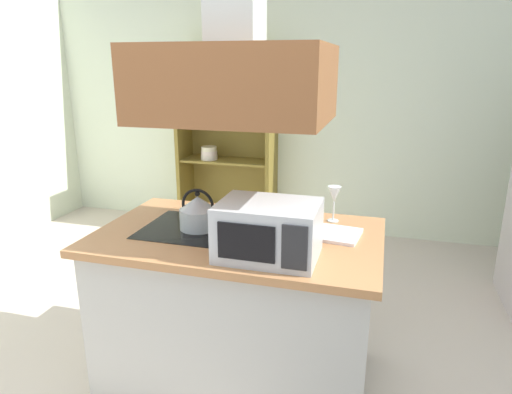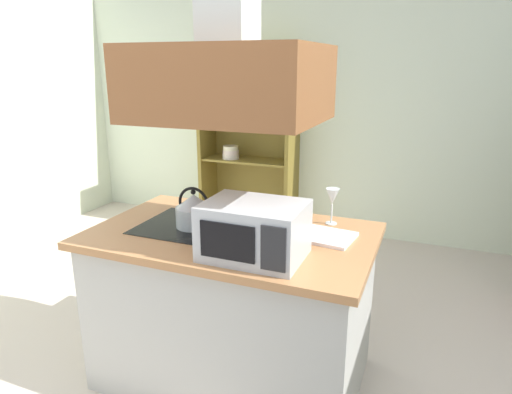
{
  "view_description": "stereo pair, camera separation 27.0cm",
  "coord_description": "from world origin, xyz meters",
  "px_view_note": "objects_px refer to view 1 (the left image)",
  "views": [
    {
      "loc": [
        0.72,
        -1.77,
        1.77
      ],
      "look_at": [
        0.01,
        0.73,
        1.0
      ],
      "focal_mm": 31.77,
      "sensor_mm": 36.0,
      "label": 1
    },
    {
      "loc": [
        0.98,
        -1.68,
        1.77
      ],
      "look_at": [
        0.01,
        0.73,
        1.0
      ],
      "focal_mm": 31.77,
      "sensor_mm": 36.0,
      "label": 2
    }
  ],
  "objects_px": {
    "microwave": "(268,230)",
    "cutting_board": "(327,233)",
    "dish_cabinet": "(228,152)",
    "kettle": "(198,212)",
    "wine_glass_on_counter": "(334,196)"
  },
  "relations": [
    {
      "from": "microwave",
      "to": "cutting_board",
      "type": "bearing_deg",
      "value": 57.44
    },
    {
      "from": "cutting_board",
      "to": "microwave",
      "type": "height_order",
      "value": "microwave"
    },
    {
      "from": "dish_cabinet",
      "to": "kettle",
      "type": "xyz_separation_m",
      "value": [
        0.68,
        -2.4,
        0.15
      ]
    },
    {
      "from": "kettle",
      "to": "dish_cabinet",
      "type": "bearing_deg",
      "value": 105.74
    },
    {
      "from": "microwave",
      "to": "wine_glass_on_counter",
      "type": "bearing_deg",
      "value": 67.86
    },
    {
      "from": "kettle",
      "to": "cutting_board",
      "type": "height_order",
      "value": "kettle"
    },
    {
      "from": "dish_cabinet",
      "to": "kettle",
      "type": "relative_size",
      "value": 8.47
    },
    {
      "from": "dish_cabinet",
      "to": "kettle",
      "type": "distance_m",
      "value": 2.5
    },
    {
      "from": "dish_cabinet",
      "to": "cutting_board",
      "type": "relative_size",
      "value": 5.6
    },
    {
      "from": "cutting_board",
      "to": "wine_glass_on_counter",
      "type": "xyz_separation_m",
      "value": [
        0.01,
        0.22,
        0.14
      ]
    },
    {
      "from": "dish_cabinet",
      "to": "microwave",
      "type": "distance_m",
      "value": 2.89
    },
    {
      "from": "microwave",
      "to": "wine_glass_on_counter",
      "type": "distance_m",
      "value": 0.62
    },
    {
      "from": "microwave",
      "to": "wine_glass_on_counter",
      "type": "relative_size",
      "value": 2.23
    },
    {
      "from": "kettle",
      "to": "wine_glass_on_counter",
      "type": "xyz_separation_m",
      "value": [
        0.69,
        0.33,
        0.06
      ]
    },
    {
      "from": "cutting_board",
      "to": "microwave",
      "type": "distance_m",
      "value": 0.44
    }
  ]
}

